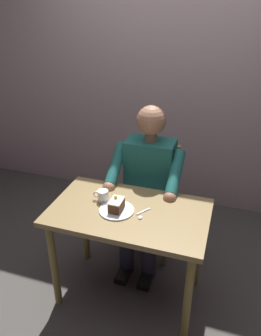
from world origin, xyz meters
name	(u,v)px	position (x,y,z in m)	size (l,w,h in m)	color
ground_plane	(129,292)	(0.00, 0.00, 0.00)	(14.00, 14.00, 0.00)	#433F3B
cafe_rear_panel	(179,53)	(0.00, -1.44, 1.50)	(6.40, 0.12, 3.00)	#A58F93
dining_table	(129,224)	(0.00, 0.00, 0.63)	(1.01, 0.60, 0.73)	olive
chair	(152,194)	(0.00, -0.61, 0.50)	(0.42, 0.42, 0.90)	olive
seated_person	(147,186)	(0.00, -0.44, 0.67)	(0.53, 0.58, 1.27)	#1A5A56
dessert_plate	(117,210)	(0.07, 0.03, 0.74)	(0.22, 0.22, 0.01)	silver
cake_slice	(116,205)	(0.07, 0.03, 0.78)	(0.08, 0.12, 0.09)	#502F1A
coffee_cup	(103,196)	(0.20, -0.05, 0.78)	(0.11, 0.07, 0.08)	white
dessert_spoon	(142,215)	(-0.09, 0.03, 0.74)	(0.07, 0.14, 0.01)	silver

